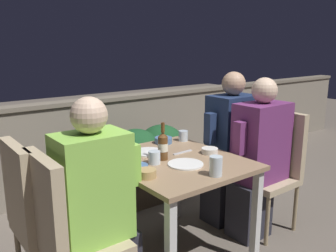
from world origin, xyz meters
The scene contains 24 objects.
parapet_wall centered at (0.00, 1.45, 0.47)m, with size 9.00×0.18×0.94m.
dining_table centered at (0.00, 0.00, 0.61)m, with size 0.82×0.95×0.71m.
planter_hedge centered at (0.25, 0.88, 0.39)m, with size 1.07×0.47×0.71m.
chair_left_near centered at (-0.85, -0.16, 0.56)m, with size 0.42×0.42×0.95m.
person_green_blouse centered at (-0.65, -0.16, 0.61)m, with size 0.47×0.26×1.21m.
chair_left_far centered at (-0.89, 0.13, 0.56)m, with size 0.42×0.42×0.95m.
chair_right_near centered at (0.89, -0.16, 0.56)m, with size 0.42×0.42×0.95m.
person_purple_stripe centered at (0.69, -0.16, 0.62)m, with size 0.49×0.26×1.23m.
chair_right_far centered at (0.89, 0.15, 0.56)m, with size 0.42×0.42×0.95m.
person_navy_jumper centered at (0.69, 0.15, 0.63)m, with size 0.47×0.26×1.25m.
beer_bottle centered at (-0.06, 0.05, 0.80)m, with size 0.07×0.07×0.26m.
plate_0 centered at (-0.01, -0.13, 0.71)m, with size 0.23×0.23×0.01m.
plate_1 centered at (-0.05, 0.23, 0.71)m, with size 0.23×0.23×0.01m.
bowl_0 centered at (-0.33, -0.16, 0.73)m, with size 0.11×0.11×0.05m.
bowl_1 centered at (0.29, -0.05, 0.73)m, with size 0.12×0.12×0.04m.
bowl_2 centered at (0.19, 0.37, 0.73)m, with size 0.14×0.14×0.05m.
bowl_3 centered at (-0.31, -0.02, 0.73)m, with size 0.13×0.13×0.04m.
glass_cup_0 centered at (-0.32, 0.39, 0.75)m, with size 0.06×0.06×0.10m.
glass_cup_1 centered at (-0.29, 0.12, 0.75)m, with size 0.06×0.06×0.09m.
glass_cup_2 centered at (0.01, -0.38, 0.77)m, with size 0.08×0.08×0.12m.
glass_cup_3 centered at (-0.32, 0.20, 0.76)m, with size 0.08×0.08×0.11m.
glass_cup_4 centered at (-0.16, 0.01, 0.75)m, with size 0.08×0.08×0.08m.
glass_cup_5 centered at (0.35, 0.33, 0.75)m, with size 0.08×0.08×0.08m.
fork_0 centered at (0.14, 0.08, 0.71)m, with size 0.17×0.03×0.01m.
Camera 1 is at (-1.43, -1.79, 1.47)m, focal length 38.00 mm.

